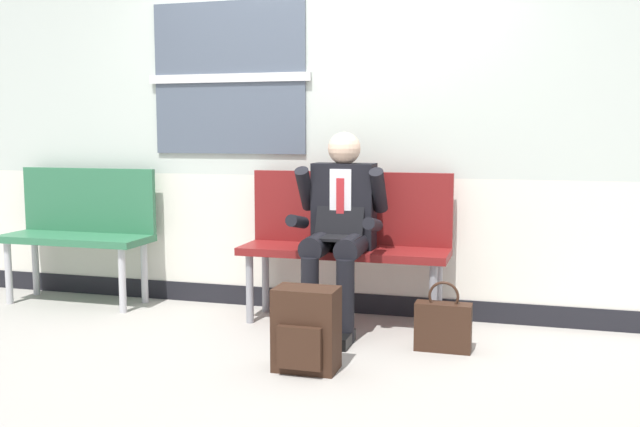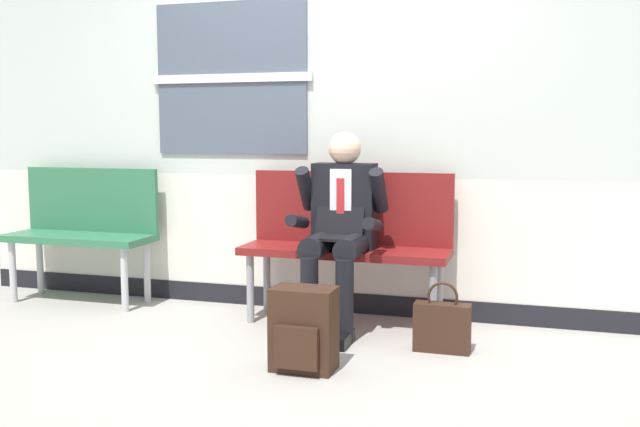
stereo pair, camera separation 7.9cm
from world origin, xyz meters
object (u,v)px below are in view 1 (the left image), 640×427
(bench_with_person, at_px, (347,235))
(bench_empty, at_px, (81,225))
(person_seated, at_px, (339,224))
(handbag, at_px, (443,325))
(backpack, at_px, (306,330))

(bench_with_person, xyz_separation_m, bench_empty, (-2.02, -0.00, -0.01))
(person_seated, distance_m, handbag, 0.91)
(bench_empty, xyz_separation_m, handbag, (2.71, -0.48, -0.42))
(bench_with_person, distance_m, bench_empty, 2.02)
(person_seated, bearing_deg, bench_empty, 174.21)
(bench_with_person, height_order, person_seated, person_seated)
(bench_empty, bearing_deg, handbag, -9.99)
(person_seated, xyz_separation_m, backpack, (0.03, -0.81, -0.46))
(person_seated, height_order, handbag, person_seated)
(handbag, bearing_deg, bench_empty, 170.01)
(backpack, xyz_separation_m, handbag, (0.66, 0.54, -0.07))
(bench_empty, bearing_deg, person_seated, -5.79)
(backpack, distance_m, handbag, 0.86)
(bench_with_person, distance_m, person_seated, 0.23)
(person_seated, height_order, backpack, person_seated)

